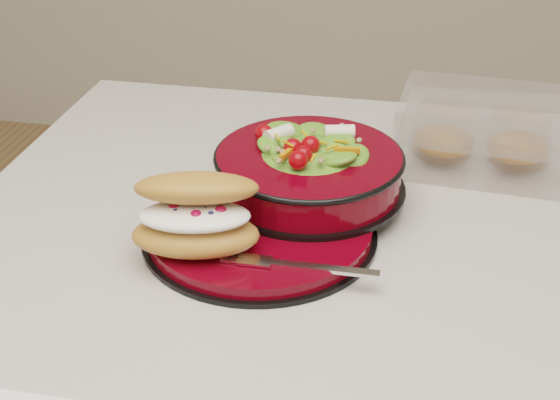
% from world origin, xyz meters
% --- Properties ---
extents(dinner_plate, '(0.27, 0.27, 0.02)m').
position_xyz_m(dinner_plate, '(-0.25, -0.06, 0.91)').
color(dinner_plate, black).
rests_on(dinner_plate, island_counter).
extents(salad_bowl, '(0.24, 0.24, 0.10)m').
position_xyz_m(salad_bowl, '(-0.20, 0.02, 0.96)').
color(salad_bowl, black).
rests_on(salad_bowl, dinner_plate).
extents(croissant, '(0.15, 0.11, 0.08)m').
position_xyz_m(croissant, '(-0.30, -0.12, 0.96)').
color(croissant, '#C47E3C').
rests_on(croissant, dinner_plate).
extents(fork, '(0.15, 0.02, 0.00)m').
position_xyz_m(fork, '(-0.18, -0.14, 0.92)').
color(fork, silver).
rests_on(fork, dinner_plate).
extents(pastry_box, '(0.23, 0.17, 0.09)m').
position_xyz_m(pastry_box, '(0.00, 0.18, 0.95)').
color(pastry_box, white).
rests_on(pastry_box, island_counter).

